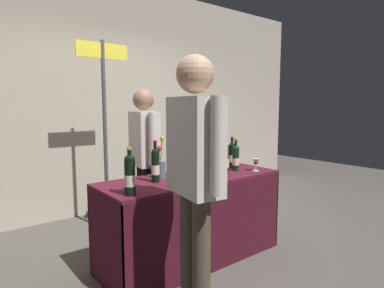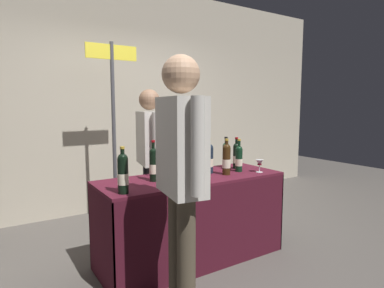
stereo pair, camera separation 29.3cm
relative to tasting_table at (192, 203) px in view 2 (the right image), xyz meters
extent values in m
plane|color=#514C47|center=(0.00, 0.00, -0.54)|extent=(12.00, 12.00, 0.00)
cube|color=#B2A893|center=(0.00, 1.91, 1.00)|extent=(7.46, 0.12, 3.08)
cube|color=#4C1423|center=(0.00, 0.00, 0.24)|extent=(1.72, 0.64, 0.02)
cube|color=#3E101D|center=(0.00, -0.31, -0.15)|extent=(1.72, 0.01, 0.76)
cube|color=#3E101D|center=(0.00, 0.31, -0.15)|extent=(1.72, 0.01, 0.76)
cube|color=#3E101D|center=(-0.86, 0.00, -0.15)|extent=(0.01, 0.64, 0.76)
cube|color=#3E101D|center=(0.86, 0.00, -0.15)|extent=(0.01, 0.64, 0.76)
cylinder|color=black|center=(0.53, 0.17, 0.37)|extent=(0.07, 0.07, 0.23)
sphere|color=black|center=(0.53, 0.17, 0.48)|extent=(0.07, 0.07, 0.07)
cylinder|color=black|center=(0.53, 0.17, 0.52)|extent=(0.03, 0.03, 0.08)
cylinder|color=black|center=(0.53, 0.17, 0.57)|extent=(0.03, 0.03, 0.02)
cylinder|color=beige|center=(0.53, 0.17, 0.35)|extent=(0.07, 0.07, 0.07)
cylinder|color=black|center=(-0.74, -0.21, 0.38)|extent=(0.08, 0.08, 0.26)
sphere|color=black|center=(-0.74, -0.21, 0.51)|extent=(0.08, 0.08, 0.08)
cylinder|color=black|center=(-0.74, -0.21, 0.55)|extent=(0.03, 0.03, 0.07)
cylinder|color=#B7932D|center=(-0.74, -0.21, 0.60)|extent=(0.03, 0.03, 0.02)
cylinder|color=beige|center=(-0.74, -0.21, 0.36)|extent=(0.08, 0.08, 0.08)
cylinder|color=black|center=(0.51, -0.06, 0.36)|extent=(0.07, 0.07, 0.22)
sphere|color=black|center=(0.51, -0.06, 0.47)|extent=(0.07, 0.07, 0.07)
cylinder|color=black|center=(0.51, -0.06, 0.52)|extent=(0.03, 0.03, 0.09)
cylinder|color=#B7932D|center=(0.51, -0.06, 0.57)|extent=(0.03, 0.03, 0.02)
cylinder|color=beige|center=(0.51, -0.06, 0.35)|extent=(0.07, 0.07, 0.07)
cylinder|color=black|center=(-0.04, 0.01, 0.38)|extent=(0.07, 0.07, 0.25)
sphere|color=black|center=(-0.04, 0.01, 0.51)|extent=(0.07, 0.07, 0.07)
cylinder|color=black|center=(-0.04, 0.01, 0.54)|extent=(0.03, 0.03, 0.07)
cylinder|color=black|center=(-0.04, 0.01, 0.59)|extent=(0.04, 0.04, 0.02)
cylinder|color=beige|center=(-0.04, 0.01, 0.36)|extent=(0.08, 0.08, 0.08)
cylinder|color=black|center=(-0.38, 0.02, 0.38)|extent=(0.07, 0.07, 0.25)
sphere|color=black|center=(-0.38, 0.02, 0.51)|extent=(0.07, 0.07, 0.07)
cylinder|color=black|center=(-0.38, 0.02, 0.55)|extent=(0.03, 0.03, 0.08)
cylinder|color=maroon|center=(-0.38, 0.02, 0.60)|extent=(0.03, 0.03, 0.02)
cylinder|color=beige|center=(-0.38, 0.02, 0.36)|extent=(0.07, 0.07, 0.08)
cylinder|color=black|center=(0.58, 0.07, 0.37)|extent=(0.07, 0.07, 0.23)
sphere|color=black|center=(0.58, 0.07, 0.48)|extent=(0.07, 0.07, 0.07)
cylinder|color=black|center=(0.58, 0.07, 0.52)|extent=(0.03, 0.03, 0.08)
cylinder|color=maroon|center=(0.58, 0.07, 0.57)|extent=(0.03, 0.03, 0.02)
cylinder|color=beige|center=(0.58, 0.07, 0.35)|extent=(0.07, 0.07, 0.07)
cylinder|color=#192333|center=(0.22, 0.04, 0.38)|extent=(0.08, 0.08, 0.24)
sphere|color=#192333|center=(0.22, 0.04, 0.50)|extent=(0.08, 0.08, 0.08)
cylinder|color=#192333|center=(0.22, 0.04, 0.53)|extent=(0.03, 0.03, 0.07)
cylinder|color=#B7932D|center=(0.22, 0.04, 0.58)|extent=(0.03, 0.03, 0.02)
cylinder|color=beige|center=(0.22, 0.04, 0.36)|extent=(0.08, 0.08, 0.08)
cylinder|color=black|center=(0.13, 0.10, 0.38)|extent=(0.07, 0.07, 0.26)
sphere|color=black|center=(0.13, 0.10, 0.51)|extent=(0.07, 0.07, 0.07)
cylinder|color=black|center=(0.13, 0.10, 0.55)|extent=(0.03, 0.03, 0.07)
cylinder|color=maroon|center=(0.13, 0.10, 0.59)|extent=(0.03, 0.03, 0.02)
cylinder|color=beige|center=(0.13, 0.10, 0.36)|extent=(0.07, 0.07, 0.08)
cylinder|color=#38230F|center=(0.32, -0.10, 0.38)|extent=(0.08, 0.08, 0.25)
sphere|color=#38230F|center=(0.32, -0.10, 0.51)|extent=(0.07, 0.07, 0.07)
cylinder|color=#38230F|center=(0.32, -0.10, 0.54)|extent=(0.03, 0.03, 0.07)
cylinder|color=#B7932D|center=(0.32, -0.10, 0.58)|extent=(0.03, 0.03, 0.02)
cylinder|color=beige|center=(0.32, -0.10, 0.36)|extent=(0.08, 0.08, 0.08)
cylinder|color=silver|center=(0.66, -0.19, 0.26)|extent=(0.07, 0.07, 0.00)
cylinder|color=silver|center=(0.66, -0.19, 0.29)|extent=(0.01, 0.01, 0.06)
cone|color=silver|center=(0.66, -0.19, 0.35)|extent=(0.08, 0.08, 0.06)
cylinder|color=#590C19|center=(0.66, -0.19, 0.33)|extent=(0.04, 0.04, 0.01)
cylinder|color=slate|center=(-0.26, 0.12, 0.33)|extent=(0.08, 0.08, 0.15)
cylinder|color=#38722D|center=(-0.27, 0.12, 0.43)|extent=(0.02, 0.03, 0.19)
ellipsoid|color=pink|center=(-0.28, 0.13, 0.52)|extent=(0.03, 0.03, 0.05)
cylinder|color=#38722D|center=(-0.27, 0.12, 0.43)|extent=(0.02, 0.03, 0.19)
ellipsoid|color=red|center=(-0.28, 0.11, 0.53)|extent=(0.03, 0.03, 0.05)
cylinder|color=#38722D|center=(-0.26, 0.12, 0.47)|extent=(0.02, 0.05, 0.28)
ellipsoid|color=gold|center=(-0.26, 0.09, 0.61)|extent=(0.03, 0.03, 0.05)
cylinder|color=black|center=(-0.06, 0.81, -0.13)|extent=(0.12, 0.12, 0.80)
cylinder|color=black|center=(-0.10, 0.64, -0.13)|extent=(0.12, 0.12, 0.80)
cube|color=beige|center=(-0.08, 0.72, 0.55)|extent=(0.29, 0.48, 0.57)
sphere|color=#8C664C|center=(-0.08, 0.72, 0.96)|extent=(0.22, 0.22, 0.22)
cylinder|color=beige|center=(-0.03, 0.99, 0.57)|extent=(0.08, 0.08, 0.52)
cylinder|color=beige|center=(-0.13, 0.46, 0.57)|extent=(0.08, 0.08, 0.52)
cylinder|color=#4C4233|center=(-0.54, -0.78, -0.10)|extent=(0.12, 0.12, 0.87)
cylinder|color=#4C4233|center=(-0.52, -0.62, -0.10)|extent=(0.12, 0.12, 0.87)
cube|color=beige|center=(-0.53, -0.70, 0.65)|extent=(0.27, 0.44, 0.62)
sphere|color=tan|center=(-0.53, -0.70, 1.09)|extent=(0.24, 0.24, 0.24)
cylinder|color=beige|center=(-0.57, -0.95, 0.67)|extent=(0.08, 0.08, 0.57)
cylinder|color=beige|center=(-0.49, -0.45, 0.67)|extent=(0.08, 0.08, 0.57)
cylinder|color=#47474C|center=(-0.32, 1.17, 0.54)|extent=(0.04, 0.04, 2.14)
cube|color=yellow|center=(-0.32, 1.17, 1.50)|extent=(0.59, 0.02, 0.17)
camera|label=1|loc=(-1.81, -2.29, 0.90)|focal=30.37mm
camera|label=2|loc=(-1.57, -2.46, 0.90)|focal=30.37mm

